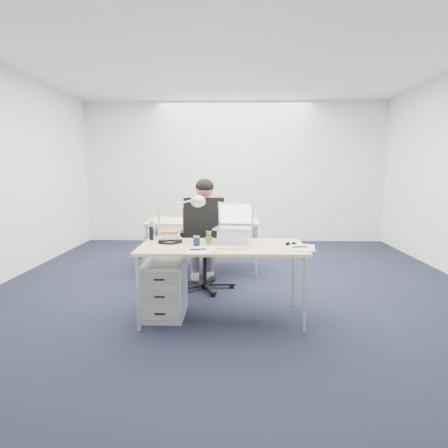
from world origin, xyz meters
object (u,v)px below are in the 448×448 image
(book_stack, at_px, (170,235))
(cordless_phone, at_px, (151,233))
(far_cup, at_px, (243,216))
(office_chair, at_px, (205,264))
(seated_person, at_px, (204,232))
(drawer_pedestal_far, at_px, (161,252))
(headphones, at_px, (170,241))
(desk_far, at_px, (203,223))
(bear_figurine, at_px, (209,237))
(desk_near, at_px, (222,250))
(wireless_keyboard, at_px, (231,248))
(sunglasses, at_px, (291,244))
(computer_mouse, at_px, (238,248))
(dark_laptop, at_px, (213,213))
(silver_laptop, at_px, (233,223))
(can_koozie, at_px, (197,241))
(desk_lamp, at_px, (174,218))
(water_bottle, at_px, (152,229))

(book_stack, xyz_separation_m, cordless_phone, (-0.19, -0.07, 0.03))
(far_cup, bearing_deg, book_stack, -114.98)
(office_chair, xyz_separation_m, seated_person, (-0.02, 0.19, 0.35))
(drawer_pedestal_far, xyz_separation_m, headphones, (0.41, -1.69, 0.47))
(desk_far, distance_m, office_chair, 1.04)
(bear_figurine, bearing_deg, desk_near, -35.54)
(office_chair, bearing_deg, bear_figurine, -85.98)
(wireless_keyboard, height_order, book_stack, book_stack)
(seated_person, xyz_separation_m, sunglasses, (0.93, -1.10, 0.07))
(desk_far, height_order, computer_mouse, computer_mouse)
(book_stack, relative_size, sunglasses, 1.81)
(far_cup, bearing_deg, headphones, -111.17)
(cordless_phone, relative_size, dark_laptop, 0.42)
(desk_far, xyz_separation_m, silver_laptop, (0.44, -1.72, 0.24))
(drawer_pedestal_far, bearing_deg, silver_laptop, -57.31)
(wireless_keyboard, height_order, can_koozie, can_koozie)
(desk_lamp, bearing_deg, far_cup, 52.99)
(office_chair, bearing_deg, computer_mouse, -73.56)
(water_bottle, height_order, desk_lamp, desk_lamp)
(wireless_keyboard, distance_m, cordless_phone, 0.95)
(can_koozie, relative_size, desk_lamp, 0.21)
(computer_mouse, height_order, water_bottle, water_bottle)
(silver_laptop, relative_size, wireless_keyboard, 1.59)
(desk_far, height_order, drawer_pedestal_far, desk_far)
(seated_person, bearing_deg, dark_laptop, 73.07)
(office_chair, height_order, can_koozie, office_chair)
(computer_mouse, relative_size, dark_laptop, 0.25)
(silver_laptop, bearing_deg, can_koozie, -134.47)
(water_bottle, bearing_deg, bear_figurine, -23.42)
(can_koozie, height_order, bear_figurine, bear_figurine)
(drawer_pedestal_far, relative_size, bear_figurine, 4.05)
(drawer_pedestal_far, bearing_deg, sunglasses, -47.98)
(book_stack, bearing_deg, office_chair, 61.10)
(headphones, height_order, desk_lamp, desk_lamp)
(sunglasses, bearing_deg, computer_mouse, -158.38)
(water_bottle, bearing_deg, desk_far, 75.12)
(desk_near, height_order, desk_far, same)
(desk_near, height_order, desk_lamp, desk_lamp)
(wireless_keyboard, relative_size, far_cup, 2.63)
(book_stack, xyz_separation_m, sunglasses, (1.23, -0.34, -0.03))
(seated_person, bearing_deg, desk_near, -86.05)
(dark_laptop, bearing_deg, desk_near, -73.42)
(silver_laptop, height_order, headphones, silver_laptop)
(desk_far, xyz_separation_m, book_stack, (-0.23, -1.55, 0.09))
(drawer_pedestal_far, xyz_separation_m, sunglasses, (1.60, -1.78, 0.47))
(silver_laptop, xyz_separation_m, water_bottle, (-0.85, 0.16, -0.09))
(headphones, height_order, sunglasses, headphones)
(wireless_keyboard, bearing_deg, desk_far, 115.65)
(can_koozie, relative_size, cordless_phone, 0.75)
(wireless_keyboard, height_order, bear_figurine, bear_figurine)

